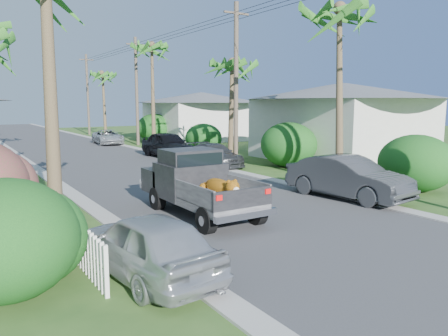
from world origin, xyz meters
TOP-DOWN VIEW (x-y plane):
  - ground at (0.00, 0.00)m, footprint 120.00×120.00m
  - road at (0.00, 25.00)m, footprint 8.00×100.00m
  - curb_left at (-4.30, 25.00)m, footprint 0.60×100.00m
  - curb_right at (4.30, 25.00)m, footprint 0.60×100.00m
  - pickup_truck at (-1.63, 4.66)m, footprint 1.98×5.12m
  - parked_car_rn at (4.21, 3.51)m, footprint 2.18×4.93m
  - parked_car_rm at (4.46, 13.44)m, footprint 1.78×4.33m
  - parked_car_rf at (3.98, 18.56)m, footprint 2.15×4.98m
  - parked_car_rd at (3.60, 29.93)m, footprint 2.47×4.68m
  - parked_car_ln at (-5.00, 0.51)m, footprint 2.04×4.12m
  - palm_r_a at (6.30, 6.00)m, footprint 4.40×4.40m
  - palm_r_b at (6.60, 15.00)m, footprint 4.40×4.40m
  - palm_r_c at (6.20, 26.00)m, footprint 4.40×4.40m
  - palm_r_d at (6.50, 40.00)m, footprint 4.40×4.40m
  - shrub_l_a at (-7.50, 1.00)m, footprint 2.60×2.86m
  - shrub_r_a at (7.60, 3.00)m, footprint 2.80×3.08m
  - shrub_r_b at (7.80, 11.00)m, footprint 3.00×3.30m
  - shrub_r_c at (7.50, 20.00)m, footprint 2.60×2.86m
  - shrub_r_d at (8.00, 30.00)m, footprint 3.20×3.52m
  - picket_fence at (-6.00, 5.50)m, footprint 0.10×11.00m
  - house_right_near at (13.00, 12.00)m, footprint 8.00×9.00m
  - house_right_far at (13.00, 30.00)m, footprint 9.00×8.00m
  - utility_pole_b at (5.60, 13.00)m, footprint 1.60×0.26m
  - utility_pole_c at (5.60, 28.00)m, footprint 1.60×0.26m
  - utility_pole_d at (5.60, 43.00)m, footprint 1.60×0.26m

SIDE VIEW (x-z plane):
  - ground at x=0.00m, z-range 0.00..0.00m
  - road at x=0.00m, z-range 0.00..0.02m
  - curb_left at x=-4.30m, z-range 0.00..0.06m
  - curb_right at x=4.30m, z-range 0.00..0.06m
  - picket_fence at x=-6.00m, z-range 0.00..1.00m
  - parked_car_rd at x=3.60m, z-range 0.00..1.25m
  - parked_car_rm at x=4.46m, z-range 0.00..1.26m
  - parked_car_ln at x=-5.00m, z-range 0.00..1.35m
  - parked_car_rn at x=4.21m, z-range 0.00..1.57m
  - parked_car_rf at x=3.98m, z-range 0.00..1.68m
  - pickup_truck at x=-1.63m, z-range -0.02..2.04m
  - shrub_r_c at x=7.50m, z-range 0.00..2.10m
  - shrub_l_a at x=-7.50m, z-range 0.00..2.20m
  - shrub_r_a at x=7.60m, z-range 0.00..2.30m
  - shrub_r_b at x=7.80m, z-range 0.00..2.50m
  - shrub_r_d at x=8.00m, z-range 0.00..2.60m
  - house_right_far at x=13.00m, z-range -0.18..4.42m
  - house_right_near at x=13.00m, z-range -0.18..4.62m
  - utility_pole_b at x=5.60m, z-range 0.10..9.10m
  - utility_pole_c at x=5.60m, z-range 0.10..9.10m
  - utility_pole_d at x=5.60m, z-range 0.10..9.10m
  - palm_r_b at x=6.60m, z-range 2.35..9.55m
  - palm_r_d at x=6.50m, z-range 2.73..10.74m
  - palm_r_a at x=6.30m, z-range 3.07..11.78m
  - palm_r_c at x=6.20m, z-range 3.41..12.81m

